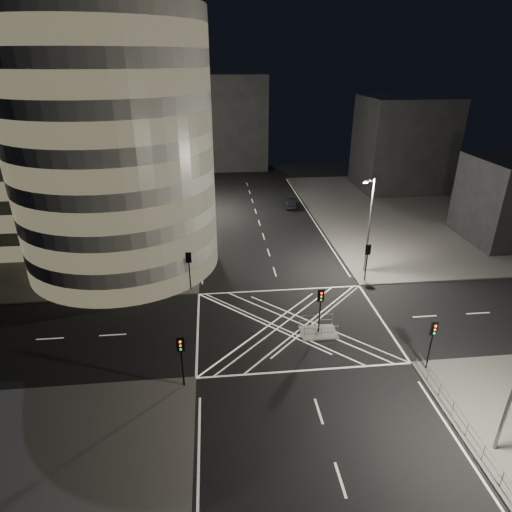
{
  "coord_description": "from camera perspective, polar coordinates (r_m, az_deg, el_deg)",
  "views": [
    {
      "loc": [
        -6.22,
        -30.36,
        20.87
      ],
      "look_at": [
        -2.25,
        7.79,
        3.0
      ],
      "focal_mm": 30.0,
      "sensor_mm": 36.0,
      "label": 1
    }
  ],
  "objects": [
    {
      "name": "traffic_signal_island",
      "position": [
        34.97,
        8.58,
        -6.23
      ],
      "size": [
        0.55,
        0.22,
        4.0
      ],
      "color": "black",
      "rests_on": "central_island"
    },
    {
      "name": "tree_c",
      "position": [
        54.13,
        -10.26,
        6.77
      ],
      "size": [
        4.58,
        4.58,
        6.81
      ],
      "color": "black",
      "rests_on": "sidewalk_far_left"
    },
    {
      "name": "office_block_rear",
      "position": [
        74.69,
        -18.87,
        16.24
      ],
      "size": [
        24.0,
        16.0,
        22.0
      ],
      "primitive_type": "cube",
      "color": "gray",
      "rests_on": "sidewalk_far_left"
    },
    {
      "name": "traffic_signal_fr",
      "position": [
        43.92,
        14.63,
        -0.01
      ],
      "size": [
        0.55,
        0.22,
        4.0
      ],
      "color": "black",
      "rests_on": "sidewalk_far_right"
    },
    {
      "name": "tree_a",
      "position": [
        42.72,
        -11.26,
        2.43
      ],
      "size": [
        4.56,
        4.56,
        7.31
      ],
      "color": "black",
      "rests_on": "sidewalk_far_left"
    },
    {
      "name": "street_lamp_left_far",
      "position": [
        62.36,
        -8.86,
        10.46
      ],
      "size": [
        1.25,
        0.25,
        10.0
      ],
      "color": "slate",
      "rests_on": "sidewalk_far_left"
    },
    {
      "name": "tree_d",
      "position": [
        59.62,
        -9.98,
        9.35
      ],
      "size": [
        5.22,
        5.22,
        8.04
      ],
      "color": "black",
      "rests_on": "sidewalk_far_left"
    },
    {
      "name": "sidewalk_far_right",
      "position": [
        70.45,
        24.51,
        5.53
      ],
      "size": [
        42.0,
        42.0,
        0.15
      ],
      "primitive_type": "cube",
      "color": "#54514F",
      "rests_on": "ground"
    },
    {
      "name": "sidewalk_far_left",
      "position": [
        65.13,
        -26.11,
        3.74
      ],
      "size": [
        42.0,
        42.0,
        0.15
      ],
      "primitive_type": "cube",
      "color": "#54514F",
      "rests_on": "ground"
    },
    {
      "name": "tree_b",
      "position": [
        48.34,
        -10.72,
        5.01
      ],
      "size": [
        5.01,
        5.01,
        7.45
      ],
      "color": "black",
      "rests_on": "sidewalk_far_left"
    },
    {
      "name": "traffic_signal_nl",
      "position": [
        29.73,
        -9.93,
        -12.61
      ],
      "size": [
        0.55,
        0.22,
        4.0
      ],
      "color": "black",
      "rests_on": "sidewalk_near_left"
    },
    {
      "name": "ground",
      "position": [
        37.36,
        4.73,
        -9.07
      ],
      "size": [
        120.0,
        120.0,
        0.0
      ],
      "primitive_type": "plane",
      "color": "black",
      "rests_on": "ground"
    },
    {
      "name": "street_lamp_left_near",
      "position": [
        45.16,
        -9.7,
        4.77
      ],
      "size": [
        1.25,
        0.25,
        10.0
      ],
      "color": "slate",
      "rests_on": "sidewalk_far_left"
    },
    {
      "name": "railing_near_right",
      "position": [
        30.81,
        25.52,
        -18.94
      ],
      "size": [
        0.06,
        11.7,
        1.1
      ],
      "primitive_type": "cube",
      "color": "slate",
      "rests_on": "sidewalk_near_right"
    },
    {
      "name": "railing_island_north",
      "position": [
        36.88,
        8.03,
        -8.45
      ],
      "size": [
        2.8,
        0.06,
        1.1
      ],
      "primitive_type": "cube",
      "color": "slate",
      "rests_on": "central_island"
    },
    {
      "name": "traffic_signal_nr",
      "position": [
        33.21,
        22.46,
        -9.92
      ],
      "size": [
        0.55,
        0.22,
        4.0
      ],
      "color": "black",
      "rests_on": "sidewalk_near_right"
    },
    {
      "name": "tree_e",
      "position": [
        65.61,
        -9.64,
        10.09
      ],
      "size": [
        3.75,
        3.75,
        6.42
      ],
      "color": "black",
      "rests_on": "sidewalk_far_left"
    },
    {
      "name": "building_far_end",
      "position": [
        89.18,
        -4.68,
        17.25
      ],
      "size": [
        18.0,
        8.0,
        18.0
      ],
      "primitive_type": "cube",
      "color": "black",
      "rests_on": "ground"
    },
    {
      "name": "railing_island_south",
      "position": [
        35.44,
        8.7,
        -10.04
      ],
      "size": [
        2.8,
        0.06,
        1.1
      ],
      "primitive_type": "cube",
      "color": "slate",
      "rests_on": "central_island"
    },
    {
      "name": "sedan",
      "position": [
        65.93,
        4.63,
        7.08
      ],
      "size": [
        1.98,
        4.35,
        1.38
      ],
      "primitive_type": "imported",
      "rotation": [
        0.0,
        0.0,
        3.02
      ],
      "color": "black",
      "rests_on": "ground"
    },
    {
      "name": "building_right_far",
      "position": [
        78.51,
        18.97,
        13.99
      ],
      "size": [
        14.0,
        12.0,
        15.0
      ],
      "primitive_type": "cube",
      "color": "black",
      "rests_on": "sidewalk_far_right"
    },
    {
      "name": "office_tower_curved",
      "position": [
        51.85,
        -22.83,
        14.0
      ],
      "size": [
        30.0,
        29.0,
        27.2
      ],
      "color": "gray",
      "rests_on": "sidewalk_far_left"
    },
    {
      "name": "street_lamp_right_far",
      "position": [
        45.05,
        14.83,
        4.23
      ],
      "size": [
        1.25,
        0.25,
        10.0
      ],
      "color": "slate",
      "rests_on": "sidewalk_far_right"
    },
    {
      "name": "traffic_signal_fl",
      "position": [
        41.35,
        -8.93,
        -1.08
      ],
      "size": [
        0.55,
        0.22,
        4.0
      ],
      "color": "black",
      "rests_on": "sidewalk_far_left"
    },
    {
      "name": "central_island",
      "position": [
        36.51,
        8.3,
        -10.04
      ],
      "size": [
        3.0,
        2.0,
        0.15
      ],
      "primitive_type": "cube",
      "color": "slate",
      "rests_on": "ground"
    }
  ]
}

